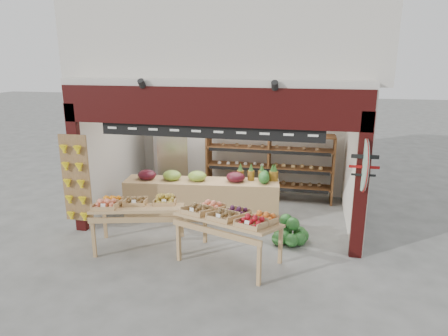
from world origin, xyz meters
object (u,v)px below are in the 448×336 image
Objects in this scene: back_shelving at (269,154)px; display_table_right at (229,217)px; refrigerator at (172,155)px; watermelon_pile at (290,233)px; cardboard_stack at (157,198)px; mid_counter at (201,197)px; display_table_left at (133,206)px.

display_table_right is at bearing -95.01° from back_shelving.
back_shelving is 2.60m from refrigerator.
display_table_right is 2.71× the size of watermelon_pile.
back_shelving is 1.66× the size of display_table_right.
watermelon_pile is (3.29, -2.52, -0.82)m from refrigerator.
cardboard_stack is at bearing 135.11° from display_table_right.
mid_counter reaches higher than cardboard_stack.
refrigerator reaches higher than display_table_left.
refrigerator reaches higher than mid_counter.
watermelon_pile is at bearing -57.17° from refrigerator.
cardboard_stack is at bearing -106.86° from refrigerator.
refrigerator is at bearing 96.62° from display_table_left.
back_shelving reaches higher than watermelon_pile.
watermelon_pile is (2.91, 0.77, -0.62)m from display_table_left.
display_table_left is at bearing 172.12° from display_table_right.
cardboard_stack is at bearing 99.18° from display_table_left.
display_table_left is 3.07m from watermelon_pile.
back_shelving is at bearing 26.78° from cardboard_stack.
back_shelving is 0.91× the size of mid_counter.
display_table_right reaches higher than display_table_left.
back_shelving reaches higher than mid_counter.
mid_counter is 1.90m from display_table_left.
watermelon_pile is (2.04, -0.89, -0.29)m from mid_counter.
back_shelving reaches higher than cardboard_stack.
display_table_left reaches higher than cardboard_stack.
cardboard_stack is at bearing 159.93° from watermelon_pile.
back_shelving is 3.51m from display_table_right.
display_table_left is (-2.21, -3.22, -0.36)m from back_shelving.
mid_counter is 2.25m from watermelon_pile.
display_table_left is 1.92m from display_table_right.
display_table_right is (1.04, -1.92, 0.38)m from mid_counter.
back_shelving is 1.74× the size of display_table_left.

